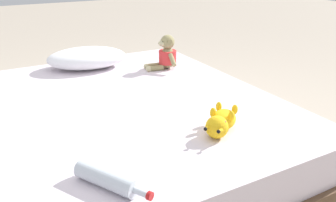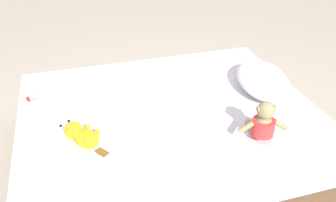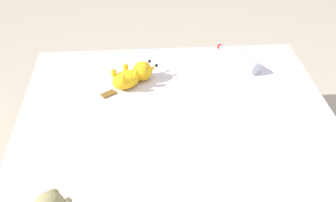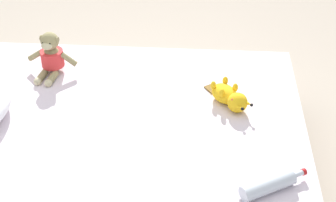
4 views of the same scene
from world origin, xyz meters
The scene contains 3 objects.
bed centered at (0.00, 0.00, 0.21)m, with size 1.49×1.86×0.42m.
plush_yellow_creature centered at (0.19, -0.54, 0.47)m, with size 0.30×0.24×0.10m.
glass_bottle centered at (-0.38, -0.69, 0.45)m, with size 0.19×0.29×0.07m.
Camera 3 is at (0.15, 1.29, 1.60)m, focal length 45.71 mm.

